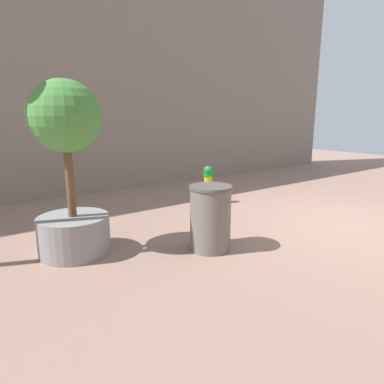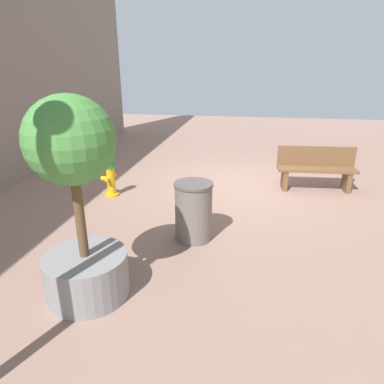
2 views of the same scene
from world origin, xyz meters
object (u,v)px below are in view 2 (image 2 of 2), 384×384
trash_bin (194,211)px  bench_near (316,168)px  planter_tree (77,196)px  fire_hydrant (110,177)px

trash_bin → bench_near: bearing=-129.4°
trash_bin → planter_tree: bearing=58.2°
planter_tree → trash_bin: 2.08m
bench_near → trash_bin: bench_near is taller
fire_hydrant → planter_tree: bearing=107.9°
bench_near → planter_tree: size_ratio=0.72×
planter_tree → bench_near: bearing=-126.8°
trash_bin → fire_hydrant: bearing=-38.0°
fire_hydrant → trash_bin: (-2.06, 1.60, 0.05)m
bench_near → trash_bin: bearing=50.6°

